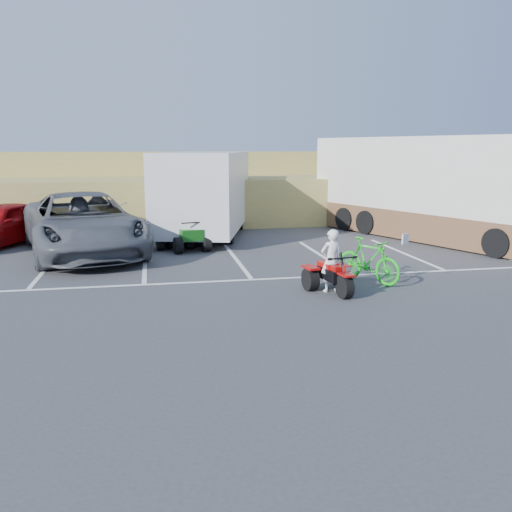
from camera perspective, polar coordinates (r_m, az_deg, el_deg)
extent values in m
plane|color=#39393C|center=(11.55, 1.77, -5.32)|extent=(100.00, 100.00, 0.00)
cube|color=white|center=(16.40, -21.08, -1.06)|extent=(0.12, 5.00, 0.01)
cube|color=white|center=(16.13, -11.61, -0.72)|extent=(0.12, 5.00, 0.01)
cube|color=white|center=(16.32, -2.09, -0.35)|extent=(0.12, 5.00, 0.01)
cube|color=white|center=(16.93, 6.97, 0.00)|extent=(0.12, 5.00, 0.01)
cube|color=white|center=(17.94, 15.20, 0.33)|extent=(0.12, 5.00, 0.01)
cube|color=white|center=(19.28, 22.43, 0.61)|extent=(0.12, 5.00, 0.01)
cube|color=white|center=(13.82, -0.42, -2.50)|extent=(28.00, 0.12, 0.01)
cube|color=#9B8C46|center=(25.01, -5.33, 6.01)|extent=(40.00, 6.00, 2.00)
cube|color=#9B8C46|center=(28.42, -6.08, 8.65)|extent=(40.00, 4.00, 2.20)
imported|color=white|center=(12.67, 7.93, -0.49)|extent=(0.59, 0.44, 1.47)
imported|color=#14BF19|center=(13.74, 11.75, -0.45)|extent=(1.41, 1.86, 1.12)
imported|color=#4F5258|center=(17.88, -17.78, 3.25)|extent=(4.82, 7.49, 1.92)
imported|color=#950809|center=(20.54, -25.38, 3.07)|extent=(3.32, 4.69, 1.48)
cube|color=silver|center=(20.60, -5.42, 6.92)|extent=(4.37, 7.19, 2.80)
cylinder|color=black|center=(20.74, -5.35, 3.22)|extent=(2.58, 1.41, 0.78)
cube|color=silver|center=(20.93, 18.05, 6.86)|extent=(6.17, 10.32, 3.64)
cube|color=brown|center=(21.07, 17.83, 3.30)|extent=(6.22, 10.34, 1.01)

